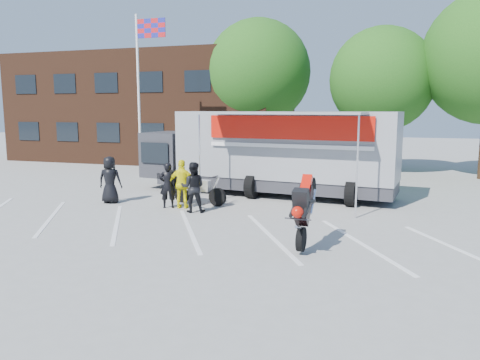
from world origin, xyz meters
The scene contains 13 objects.
ground centered at (0.00, 0.00, 0.00)m, with size 100.00×100.00×0.00m, color #979893.
parking_bay_lines centered at (0.00, 1.00, 0.01)m, with size 18.00×5.00×0.01m, color white.
office_building centered at (-10.00, 18.00, 3.50)m, with size 18.00×8.00×7.00m, color #452516.
flagpole centered at (-6.24, 10.00, 5.05)m, with size 1.61×0.12×8.00m.
tree_left centered at (-2.00, 16.00, 5.57)m, with size 6.12×6.12×8.64m.
tree_mid centered at (5.00, 15.00, 4.94)m, with size 5.44×5.44×7.68m.
transporter_truck centered at (1.15, 7.04, 0.00)m, with size 10.45×5.03×3.32m, color gray, non-canonical shape.
parked_motorcycle centered at (-0.91, 4.40, 0.00)m, with size 0.74×2.22×1.16m, color silver, non-canonical shape.
stunt_bike_rider centered at (3.72, 0.32, 0.00)m, with size 0.79×1.67×1.97m, color black, non-canonical shape.
spectator_leather_a centered at (-4.11, 3.61, 0.86)m, with size 0.84×0.55×1.72m, color black.
spectator_leather_b centered at (-1.72, 3.48, 0.80)m, with size 0.58×0.38×1.59m, color black.
spectator_leather_c centered at (-0.61, 3.12, 0.84)m, with size 0.82×0.64×1.68m, color black.
spectator_hivis centered at (-1.20, 3.58, 0.85)m, with size 0.99×0.41×1.70m, color #FFF30D.
Camera 1 is at (5.60, -10.99, 3.40)m, focal length 35.00 mm.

